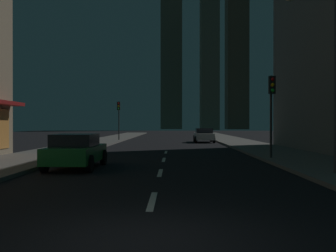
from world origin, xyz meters
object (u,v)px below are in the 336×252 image
car_parked_near (76,151)px  traffic_light_near_right (272,98)px  street_lamp_right (313,33)px  car_parked_far (204,135)px  fire_hydrant_far_left (70,147)px  traffic_light_far_left (119,112)px

car_parked_near → traffic_light_near_right: bearing=20.3°
traffic_light_near_right → street_lamp_right: 6.18m
traffic_light_near_right → car_parked_far: bearing=95.7°
car_parked_far → street_lamp_right: (1.78, -24.90, 4.33)m
fire_hydrant_far_left → street_lamp_right: size_ratio=0.10×
car_parked_near → street_lamp_right: street_lamp_right is taller
fire_hydrant_far_left → traffic_light_near_right: (11.40, -4.01, 2.74)m
car_parked_far → traffic_light_near_right: traffic_light_near_right is taller
car_parked_far → traffic_light_near_right: (1.90, -19.01, 2.45)m
car_parked_far → car_parked_near: bearing=-107.8°
car_parked_near → traffic_light_far_left: (-1.90, 24.94, 2.45)m
traffic_light_far_left → car_parked_far: bearing=-15.7°
car_parked_far → traffic_light_near_right: size_ratio=1.01×
traffic_light_near_right → car_parked_near: bearing=-159.7°
street_lamp_right → fire_hydrant_far_left: bearing=138.7°
car_parked_far → traffic_light_far_left: (-9.10, 2.56, 2.45)m
traffic_light_far_left → car_parked_near: bearing=-85.6°
fire_hydrant_far_left → street_lamp_right: (11.28, -9.89, 4.61)m
car_parked_near → street_lamp_right: 10.28m
fire_hydrant_far_left → traffic_light_near_right: traffic_light_near_right is taller
car_parked_far → traffic_light_near_right: 19.26m
car_parked_near → fire_hydrant_far_left: size_ratio=6.48×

